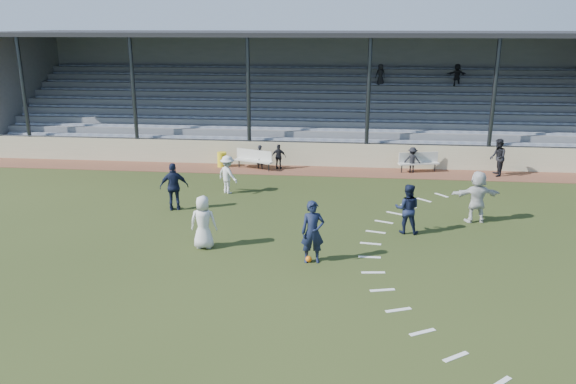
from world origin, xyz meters
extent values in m
plane|color=#293415|center=(0.00, 0.00, 0.00)|extent=(90.00, 90.00, 0.00)
cube|color=brown|center=(0.00, 10.50, 0.01)|extent=(34.00, 2.00, 0.02)
cube|color=beige|center=(0.00, 11.55, 0.60)|extent=(34.00, 0.18, 1.20)
cube|color=beige|center=(-2.59, 10.47, 0.45)|extent=(2.02, 1.06, 0.06)
cube|color=beige|center=(-2.59, 10.69, 0.70)|extent=(1.90, 0.74, 0.54)
cylinder|color=#2A2D31|center=(-3.39, 10.76, 0.22)|extent=(0.06, 0.06, 0.40)
cylinder|color=#2A2D31|center=(-1.79, 10.18, 0.22)|extent=(0.06, 0.06, 0.40)
cube|color=beige|center=(5.55, 10.80, 0.45)|extent=(2.04, 0.88, 0.06)
cube|color=beige|center=(5.55, 11.02, 0.70)|extent=(1.95, 0.55, 0.54)
cylinder|color=#2A2D31|center=(4.72, 10.59, 0.22)|extent=(0.06, 0.06, 0.40)
cylinder|color=#2A2D31|center=(6.37, 11.00, 0.22)|extent=(0.06, 0.06, 0.40)
cylinder|color=yellow|center=(-4.28, 10.83, 0.39)|extent=(0.47, 0.47, 0.75)
sphere|color=#D7640C|center=(0.97, -0.58, 0.10)|extent=(0.20, 0.20, 0.20)
imported|color=silver|center=(-2.51, 0.23, 0.88)|extent=(0.88, 0.59, 1.76)
imported|color=black|center=(1.08, -0.53, 0.97)|extent=(0.77, 0.57, 1.95)
imported|color=black|center=(4.18, 2.32, 0.88)|extent=(0.93, 0.76, 1.76)
imported|color=silver|center=(-3.02, 6.36, 0.82)|extent=(1.22, 1.13, 1.65)
imported|color=black|center=(-4.62, 3.92, 0.94)|extent=(1.18, 0.74, 1.88)
imported|color=silver|center=(6.83, 3.75, 0.97)|extent=(1.87, 0.86, 1.94)
imported|color=black|center=(9.19, 10.51, 0.91)|extent=(0.71, 0.90, 1.79)
imported|color=black|center=(-2.30, 10.68, 0.62)|extent=(0.50, 0.39, 1.20)
imported|color=black|center=(-1.35, 10.69, 0.64)|extent=(0.75, 0.35, 1.25)
imported|color=black|center=(5.23, 10.72, 0.65)|extent=(0.87, 0.58, 1.25)
cube|color=slate|center=(0.00, 12.10, 0.60)|extent=(34.00, 0.80, 1.20)
cube|color=gray|center=(0.00, 12.20, 1.25)|extent=(33.00, 0.28, 0.10)
cube|color=slate|center=(0.00, 12.90, 0.80)|extent=(34.00, 0.80, 1.60)
cube|color=gray|center=(0.00, 13.00, 1.65)|extent=(33.00, 0.28, 0.10)
cube|color=slate|center=(0.00, 13.70, 1.00)|extent=(34.00, 0.80, 2.00)
cube|color=gray|center=(0.00, 13.80, 2.05)|extent=(33.00, 0.28, 0.10)
cube|color=slate|center=(0.00, 14.50, 1.20)|extent=(34.00, 0.80, 2.40)
cube|color=gray|center=(0.00, 14.60, 2.45)|extent=(33.00, 0.28, 0.10)
cube|color=slate|center=(0.00, 15.30, 1.40)|extent=(34.00, 0.80, 2.80)
cube|color=gray|center=(0.00, 15.40, 2.85)|extent=(33.00, 0.28, 0.10)
cube|color=slate|center=(0.00, 16.10, 1.60)|extent=(34.00, 0.80, 3.20)
cube|color=gray|center=(0.00, 16.20, 3.25)|extent=(33.00, 0.28, 0.10)
cube|color=slate|center=(0.00, 16.90, 1.80)|extent=(34.00, 0.80, 3.60)
cube|color=gray|center=(0.00, 17.00, 3.65)|extent=(33.00, 0.28, 0.10)
cube|color=slate|center=(0.00, 17.70, 2.00)|extent=(34.00, 0.80, 4.00)
cube|color=gray|center=(0.00, 17.80, 4.05)|extent=(33.00, 0.28, 0.10)
cube|color=slate|center=(0.00, 18.50, 2.20)|extent=(34.00, 0.80, 4.40)
cube|color=gray|center=(0.00, 18.60, 4.45)|extent=(33.00, 0.28, 0.10)
cube|color=slate|center=(0.00, 19.10, 3.20)|extent=(34.00, 0.40, 6.40)
cube|color=slate|center=(-16.85, 15.50, 3.20)|extent=(0.30, 7.80, 6.40)
cube|color=black|center=(0.00, 15.20, 6.50)|extent=(34.60, 9.00, 0.22)
cylinder|color=#2A2D31|center=(-15.00, 11.65, 3.25)|extent=(0.20, 0.20, 6.50)
cylinder|color=#2A2D31|center=(-9.00, 11.65, 3.25)|extent=(0.20, 0.20, 6.50)
cylinder|color=#2A2D31|center=(-3.00, 11.65, 3.25)|extent=(0.20, 0.20, 6.50)
cylinder|color=#2A2D31|center=(3.00, 11.65, 3.25)|extent=(0.20, 0.20, 6.50)
cylinder|color=#2A2D31|center=(9.00, 11.65, 3.25)|extent=(0.20, 0.20, 6.50)
cylinder|color=#2A2D31|center=(0.00, 11.55, 1.25)|extent=(34.00, 0.05, 0.05)
imported|color=black|center=(3.82, 16.94, 4.20)|extent=(0.68, 0.57, 1.20)
imported|color=black|center=(8.14, 16.94, 4.22)|extent=(1.21, 0.64, 1.24)
cube|color=silver|center=(6.12, 7.01, 0.01)|extent=(0.54, 0.61, 0.01)
cube|color=silver|center=(5.29, 6.22, 0.01)|extent=(0.59, 0.56, 0.01)
cube|color=silver|center=(4.57, 5.34, 0.01)|extent=(0.64, 0.51, 0.01)
cube|color=silver|center=(3.96, 4.38, 0.01)|extent=(0.67, 0.44, 0.01)
cube|color=silver|center=(3.48, 3.34, 0.01)|extent=(0.70, 0.37, 0.01)
cube|color=silver|center=(3.13, 2.26, 0.01)|extent=(0.71, 0.29, 0.01)
cube|color=silver|center=(2.92, 1.14, 0.01)|extent=(0.71, 0.21, 0.01)
cube|color=silver|center=(2.85, 0.00, 0.01)|extent=(0.70, 0.12, 0.01)
cube|color=silver|center=(2.92, -1.14, 0.01)|extent=(0.71, 0.21, 0.01)
cube|color=silver|center=(3.13, -2.26, 0.01)|extent=(0.71, 0.29, 0.01)
cube|color=silver|center=(3.48, -3.34, 0.01)|extent=(0.70, 0.37, 0.01)
cube|color=silver|center=(3.96, -4.38, 0.01)|extent=(0.67, 0.44, 0.01)
cube|color=silver|center=(4.57, -5.34, 0.01)|extent=(0.64, 0.51, 0.01)
cube|color=silver|center=(5.29, -6.22, 0.01)|extent=(0.59, 0.56, 0.01)
camera|label=1|loc=(2.05, -16.45, 7.05)|focal=35.00mm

